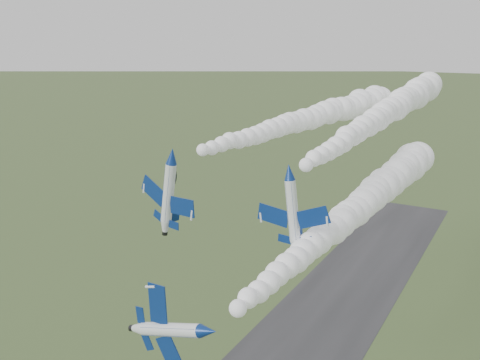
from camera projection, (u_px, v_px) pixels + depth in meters
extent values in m
cylinder|color=white|center=(208.00, 331.00, 48.23)|extent=(2.22, 7.51, 1.64)
cone|color=navy|center=(174.00, 356.00, 44.47)|extent=(1.79, 2.06, 1.64)
cone|color=white|center=(236.00, 311.00, 51.84)|extent=(1.76, 1.71, 1.64)
cylinder|color=black|center=(241.00, 307.00, 52.55)|extent=(0.87, 0.59, 0.83)
ellipsoid|color=black|center=(199.00, 341.00, 46.40)|extent=(1.29, 2.62, 1.09)
cube|color=navy|center=(205.00, 301.00, 48.62)|extent=(1.42, 2.21, 3.93)
cube|color=navy|center=(218.00, 355.00, 49.13)|extent=(1.42, 2.21, 3.93)
cube|color=navy|center=(228.00, 300.00, 51.07)|extent=(0.66, 1.01, 1.72)
cube|color=navy|center=(235.00, 328.00, 51.34)|extent=(0.66, 1.01, 1.72)
cube|color=navy|center=(240.00, 315.00, 50.36)|extent=(2.00, 1.56, 0.65)
cylinder|color=white|center=(172.00, 156.00, 71.13)|extent=(3.63, 8.68, 1.77)
cone|color=navy|center=(139.00, 163.00, 67.28)|extent=(2.22, 2.57, 1.77)
cone|color=white|center=(200.00, 150.00, 74.82)|extent=(2.13, 2.17, 1.77)
cylinder|color=black|center=(205.00, 149.00, 75.55)|extent=(1.01, 0.79, 0.89)
ellipsoid|color=black|center=(159.00, 155.00, 69.35)|extent=(1.80, 3.10, 1.18)
cube|color=navy|center=(162.00, 149.00, 73.56)|extent=(5.03, 3.40, 0.98)
cube|color=navy|center=(192.00, 164.00, 69.97)|extent=(5.03, 3.40, 0.98)
cube|color=navy|center=(187.00, 148.00, 75.13)|extent=(2.21, 1.54, 0.46)
cube|color=navy|center=(203.00, 155.00, 73.21)|extent=(2.21, 1.54, 0.46)
cube|color=navy|center=(195.00, 143.00, 73.51)|extent=(0.87, 1.69, 2.21)
cylinder|color=white|center=(289.00, 172.00, 62.33)|extent=(1.70, 7.38, 1.46)
cone|color=navy|center=(271.00, 181.00, 58.50)|extent=(1.52, 1.97, 1.46)
cone|color=white|center=(305.00, 165.00, 66.02)|extent=(1.51, 1.62, 1.46)
cylinder|color=black|center=(308.00, 163.00, 66.74)|extent=(0.76, 0.55, 0.74)
ellipsoid|color=black|center=(282.00, 171.00, 60.67)|extent=(1.06, 2.55, 0.97)
cube|color=navy|center=(272.00, 172.00, 64.31)|extent=(4.07, 2.23, 0.61)
cube|color=navy|center=(312.00, 172.00, 61.56)|extent=(4.07, 2.23, 0.61)
cube|color=navy|center=(292.00, 166.00, 66.10)|extent=(1.78, 1.02, 0.30)
cube|color=navy|center=(313.00, 166.00, 64.63)|extent=(1.78, 1.02, 0.30)
cube|color=navy|center=(301.00, 157.00, 64.97)|extent=(0.38, 1.41, 1.92)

